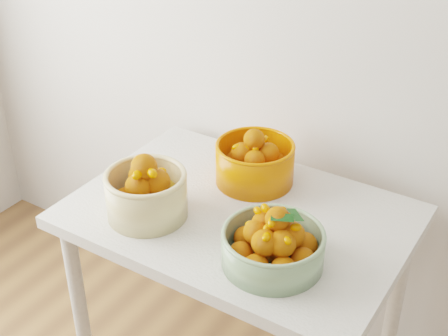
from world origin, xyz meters
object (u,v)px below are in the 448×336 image
(bowl_green, at_px, (273,245))
(bowl_orange, at_px, (255,162))
(bowl_cream, at_px, (147,192))
(table, at_px, (239,237))

(bowl_green, height_order, bowl_orange, bowl_orange)
(bowl_cream, height_order, bowl_green, bowl_cream)
(bowl_cream, bearing_deg, bowl_green, 0.25)
(bowl_cream, xyz_separation_m, bowl_green, (0.42, 0.00, -0.02))
(table, relative_size, bowl_cream, 3.49)
(bowl_cream, relative_size, bowl_orange, 1.01)
(bowl_cream, bearing_deg, table, 35.66)
(bowl_cream, distance_m, bowl_orange, 0.38)
(bowl_orange, bearing_deg, table, -74.25)
(table, bearing_deg, bowl_green, -38.40)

